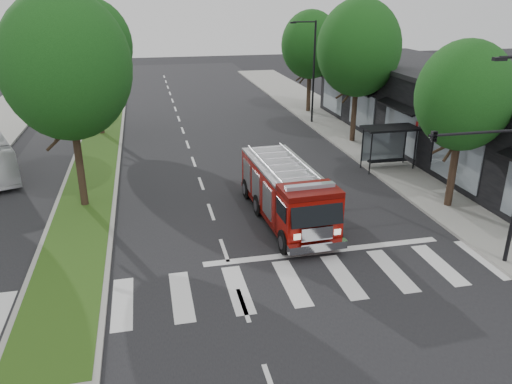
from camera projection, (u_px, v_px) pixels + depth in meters
The scene contains 13 objects.
ground at pixel (224, 250), 20.53m from camera, with size 140.00×140.00×0.00m, color black.
sidewalk_right at pixel (391, 157), 32.12m from camera, with size 5.00×80.00×0.15m, color gray.
median at pixel (101, 141), 35.61m from camera, with size 3.00×50.00×0.15m.
storefront_row at pixel (459, 116), 32.14m from camera, with size 8.00×30.00×5.00m, color black.
bus_shelter at pixel (388, 136), 29.45m from camera, with size 3.20×1.60×2.61m.
tree_right_near at pixel (464, 96), 22.66m from camera, with size 4.40×4.40×8.05m.
tree_right_mid at pixel (359, 48), 33.18m from camera, with size 5.60×5.60×9.72m.
tree_right_far at pixel (311, 45), 42.49m from camera, with size 5.00×5.00×8.73m.
tree_median_near at pixel (66, 67), 22.24m from camera, with size 5.80×5.80×10.16m.
tree_median_far at pixel (92, 45), 35.06m from camera, with size 5.60×5.60×9.72m.
streetlight_right_near at pixel (506, 151), 17.59m from camera, with size 4.08×0.22×8.00m.
streetlight_right_far at pixel (312, 68), 39.13m from camera, with size 2.11×0.20×8.00m.
fire_engine at pixel (286, 193), 22.86m from camera, with size 2.80×8.16×2.79m.
Camera 1 is at (-2.71, -18.05, 9.79)m, focal length 35.00 mm.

